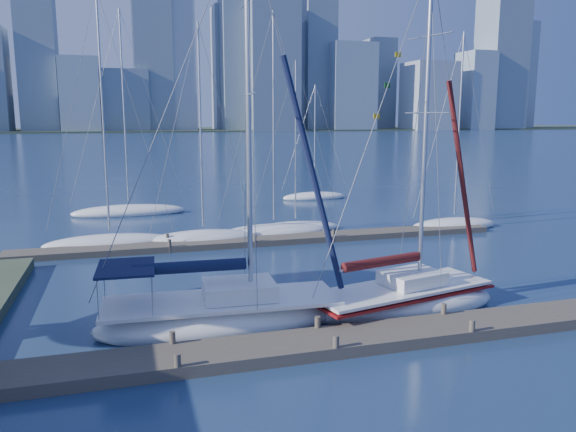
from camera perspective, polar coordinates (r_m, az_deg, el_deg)
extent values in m
plane|color=#17294A|center=(19.44, 3.90, -13.26)|extent=(700.00, 700.00, 0.00)
cube|color=#4D4438|center=(19.36, 3.91, -12.72)|extent=(26.00, 2.00, 0.40)
cube|color=#4D4438|center=(34.58, -2.06, -2.49)|extent=(30.00, 1.80, 0.36)
cube|color=#38472D|center=(336.89, -15.27, 8.40)|extent=(800.00, 100.00, 1.50)
ellipsoid|color=white|center=(21.22, -6.71, -10.47)|extent=(9.38, 3.47, 1.62)
cube|color=white|center=(20.97, -6.75, -8.53)|extent=(8.68, 3.20, 0.13)
cube|color=white|center=(20.93, -4.99, -7.45)|extent=(2.69, 2.09, 0.59)
cylinder|color=silver|center=(20.03, -4.03, 10.32)|extent=(0.19, 0.19, 13.41)
cylinder|color=silver|center=(20.52, -9.91, -5.40)|extent=(4.38, 0.32, 0.11)
cylinder|color=black|center=(20.49, -9.92, -5.11)|extent=(4.04, 0.63, 0.43)
cube|color=black|center=(20.47, -16.15, -5.07)|extent=(2.07, 2.66, 0.09)
ellipsoid|color=white|center=(23.31, 11.30, -8.77)|extent=(8.67, 4.49, 1.45)
cube|color=white|center=(23.10, 11.36, -7.18)|extent=(8.02, 4.14, 0.12)
cube|color=white|center=(23.37, 12.48, -6.15)|extent=(2.66, 2.23, 0.53)
cylinder|color=silver|center=(22.74, 13.79, 8.56)|extent=(0.17, 0.17, 12.48)
cylinder|color=silver|center=(22.18, 9.50, -4.85)|extent=(3.84, 0.97, 0.10)
cylinder|color=#490F12|center=(22.16, 9.51, -4.61)|extent=(3.60, 1.18, 0.39)
cube|color=maroon|center=(23.15, 11.35, -7.57)|extent=(8.22, 4.28, 0.10)
ellipsoid|color=white|center=(35.26, -17.61, -2.67)|extent=(8.04, 4.60, 1.12)
cylinder|color=silver|center=(34.46, -18.30, 9.92)|extent=(0.12, 0.12, 13.76)
ellipsoid|color=white|center=(35.13, -8.57, -2.34)|extent=(7.37, 4.59, 1.15)
cylinder|color=silver|center=(34.33, -8.88, 8.90)|extent=(0.13, 0.13, 12.03)
ellipsoid|color=white|center=(36.56, -1.42, -1.73)|extent=(7.77, 5.12, 1.20)
cylinder|color=silver|center=(35.79, -1.47, 9.86)|extent=(0.13, 0.13, 12.96)
ellipsoid|color=white|center=(38.32, 0.77, -1.26)|extent=(6.34, 2.15, 0.94)
cylinder|color=silver|center=(37.61, 0.79, 7.60)|extent=(0.10, 0.10, 10.44)
ellipsoid|color=white|center=(40.89, 16.50, -0.92)|extent=(6.43, 2.19, 1.08)
cylinder|color=silver|center=(40.21, 16.99, 8.79)|extent=(0.12, 0.12, 12.24)
ellipsoid|color=white|center=(46.37, -15.84, 0.40)|extent=(8.97, 3.02, 1.20)
cylinder|color=silver|center=(45.77, -16.34, 10.54)|extent=(0.13, 0.13, 14.60)
ellipsoid|color=white|center=(53.22, 2.69, 1.94)|extent=(6.47, 3.39, 1.00)
cylinder|color=silver|center=(52.73, 2.74, 7.94)|extent=(0.11, 0.11, 9.68)
cube|color=gray|center=(328.96, -23.84, 11.12)|extent=(15.74, 17.61, 37.19)
cube|color=#8293A8|center=(302.50, -20.31, 11.45)|extent=(18.65, 19.81, 36.51)
cube|color=slate|center=(303.53, -16.09, 11.16)|extent=(22.27, 16.86, 31.18)
cube|color=gray|center=(310.04, -11.45, 17.27)|extent=(19.72, 14.99, 95.29)
cube|color=#8293A8|center=(327.67, -6.09, 14.58)|extent=(16.72, 17.46, 67.64)
cube|color=slate|center=(306.26, -1.55, 14.90)|extent=(25.88, 18.95, 67.14)
cube|color=gray|center=(327.12, 1.28, 13.87)|extent=(13.71, 17.11, 58.93)
cube|color=#8293A8|center=(320.86, 6.37, 12.86)|extent=(24.86, 18.80, 47.42)
cube|color=slate|center=(360.99, 9.23, 13.03)|extent=(15.26, 17.52, 54.44)
cube|color=gray|center=(341.40, 14.07, 11.69)|extent=(25.62, 23.94, 38.38)
cube|color=#8293A8|center=(357.76, 18.40, 11.94)|extent=(16.05, 21.38, 45.10)
cube|color=slate|center=(372.89, 20.84, 14.77)|extent=(23.11, 23.60, 84.89)
cube|color=gray|center=(404.04, 22.26, 13.01)|extent=(17.03, 17.08, 67.26)
cube|color=slate|center=(312.53, -24.30, 17.58)|extent=(17.78, 18.00, 106.47)
cube|color=slate|center=(309.27, -13.61, 16.46)|extent=(19.30, 18.00, 87.25)
cube|color=slate|center=(316.88, -5.10, 19.23)|extent=(18.85, 18.00, 116.88)
cube|color=slate|center=(326.36, 3.04, 15.99)|extent=(17.17, 18.00, 82.99)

